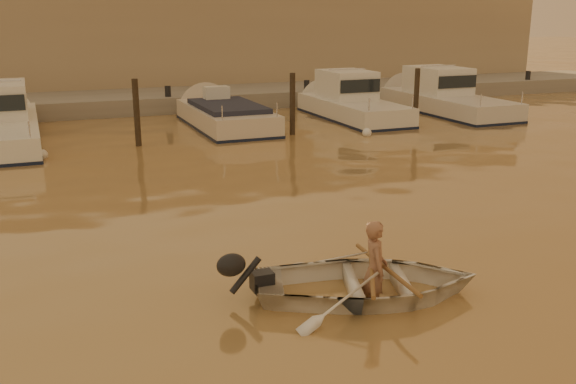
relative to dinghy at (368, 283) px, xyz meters
name	(u,v)px	position (x,y,z in m)	size (l,w,h in m)	color
ground_plane	(364,378)	(-1.05, -1.85, -0.21)	(160.00, 160.00, 0.00)	brown
dinghy	(368,283)	(0.00, 0.00, 0.00)	(2.24, 3.14, 0.65)	white
person	(375,269)	(0.10, -0.03, 0.20)	(0.52, 0.34, 1.41)	#96654B
outboard_motor	(261,281)	(-1.43, 0.46, 0.07)	(0.90, 0.40, 0.70)	black
oar_port	(386,268)	(0.24, -0.08, 0.21)	(0.06, 0.06, 2.10)	brown
oar_starboard	(372,268)	(0.05, -0.02, 0.21)	(0.06, 0.06, 2.10)	brown
moored_boat_3	(226,121)	(2.13, 14.15, 0.02)	(2.23, 6.39, 0.95)	beige
moored_boat_4	(353,102)	(7.11, 14.15, 0.42)	(2.11, 6.55, 1.75)	silver
moored_boat_5	(447,97)	(11.31, 14.15, 0.42)	(2.25, 7.56, 1.75)	beige
piling_2	(137,116)	(-1.25, 11.95, 0.69)	(0.18, 0.18, 2.20)	#2D2319
piling_3	(292,107)	(3.75, 11.95, 0.69)	(0.18, 0.18, 2.20)	#2D2319
piling_4	(416,100)	(8.45, 11.95, 0.69)	(0.18, 0.18, 2.20)	#2D2319
fender_c	(42,155)	(-3.99, 11.18, -0.11)	(0.30, 0.30, 0.30)	silver
fender_d	(274,132)	(3.12, 12.02, -0.11)	(0.30, 0.30, 0.30)	#C75717
fender_e	(367,133)	(5.91, 10.83, -0.11)	(0.30, 0.30, 0.30)	silver
quay	(113,107)	(-1.05, 19.65, -0.06)	(52.00, 4.00, 1.00)	gray
waterfront_building	(94,45)	(-1.05, 25.15, 2.19)	(46.00, 7.00, 4.80)	#9E8466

